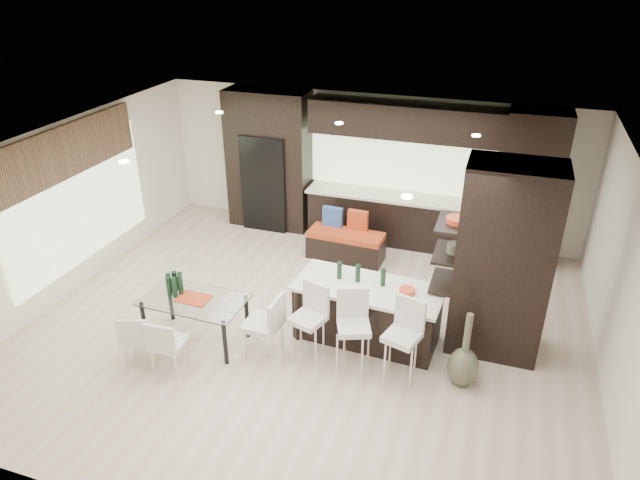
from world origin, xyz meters
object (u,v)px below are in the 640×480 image
(stool_left, at_px, (308,332))
(stool_right, at_px, (401,350))
(floor_vase, at_px, (465,350))
(stool_mid, at_px, (353,341))
(dining_table, at_px, (196,320))
(kitchen_island, at_px, (367,312))
(chair_end, at_px, (263,328))
(chair_near, at_px, (169,346))
(bench, at_px, (346,245))
(chair_far, at_px, (140,340))

(stool_left, distance_m, stool_right, 1.25)
(stool_left, xyz_separation_m, floor_vase, (2.03, 0.17, 0.08))
(stool_mid, bearing_deg, stool_right, -21.29)
(stool_left, relative_size, dining_table, 0.64)
(floor_vase, xyz_separation_m, dining_table, (-3.67, -0.26, -0.19))
(kitchen_island, distance_m, stool_mid, 0.75)
(stool_mid, relative_size, floor_vase, 0.87)
(chair_end, bearing_deg, floor_vase, -81.83)
(kitchen_island, bearing_deg, chair_near, -142.82)
(stool_right, relative_size, bench, 0.68)
(stool_left, relative_size, stool_mid, 0.98)
(chair_near, xyz_separation_m, chair_end, (1.03, 0.69, 0.05))
(kitchen_island, relative_size, chair_near, 2.63)
(stool_right, distance_m, dining_table, 2.90)
(stool_right, bearing_deg, chair_far, -150.73)
(dining_table, relative_size, chair_near, 1.85)
(bench, relative_size, chair_end, 1.55)
(kitchen_island, relative_size, chair_far, 2.68)
(kitchen_island, height_order, chair_far, kitchen_island)
(kitchen_island, distance_m, stool_right, 0.97)
(stool_right, relative_size, floor_vase, 0.87)
(stool_right, xyz_separation_m, dining_table, (-2.90, -0.08, -0.12))
(stool_left, distance_m, chair_far, 2.23)
(bench, height_order, chair_far, chair_far)
(kitchen_island, xyz_separation_m, chair_far, (-2.72, -1.51, -0.04))
(stool_right, bearing_deg, floor_vase, 28.91)
(stool_mid, bearing_deg, stool_left, 158.18)
(floor_vase, distance_m, chair_end, 2.65)
(chair_far, xyz_separation_m, chair_end, (1.48, 0.69, 0.06))
(chair_near, distance_m, chair_far, 0.45)
(kitchen_island, relative_size, chair_end, 2.33)
(bench, bearing_deg, floor_vase, -46.76)
(stool_right, bearing_deg, dining_table, -162.07)
(stool_right, bearing_deg, stool_left, -163.88)
(dining_table, bearing_deg, chair_near, -88.31)
(kitchen_island, bearing_deg, stool_right, -46.49)
(stool_left, xyz_separation_m, chair_far, (-2.09, -0.77, -0.08))
(floor_vase, xyz_separation_m, chair_near, (-3.67, -0.95, -0.15))
(floor_vase, relative_size, chair_near, 1.38)
(stool_right, height_order, bench, stool_right)
(dining_table, bearing_deg, chair_far, -121.30)
(stool_left, relative_size, chair_far, 1.20)
(stool_left, distance_m, chair_end, 0.62)
(chair_far, height_order, chair_end, chair_end)
(chair_far, bearing_deg, floor_vase, -6.41)
(stool_left, height_order, stool_right, stool_right)
(stool_mid, distance_m, dining_table, 2.27)
(stool_mid, height_order, chair_end, stool_mid)
(floor_vase, xyz_separation_m, chair_end, (-2.64, -0.26, -0.10))
(stool_mid, xyz_separation_m, chair_end, (-1.24, -0.08, -0.03))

